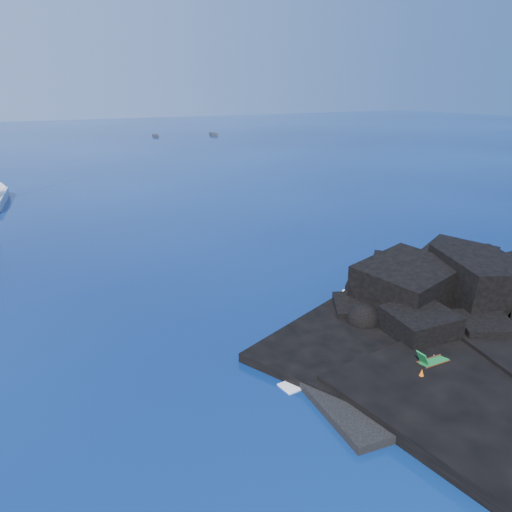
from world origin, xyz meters
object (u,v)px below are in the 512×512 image
(sunbather, at_px, (427,360))
(marker_cone, at_px, (421,375))
(distant_boat_b, at_px, (213,135))
(distant_boat_a, at_px, (156,136))
(deck_chair, at_px, (434,357))

(sunbather, height_order, marker_cone, marker_cone)
(distant_boat_b, bearing_deg, distant_boat_a, 179.41)
(marker_cone, xyz_separation_m, distant_boat_b, (40.71, 113.51, -0.64))
(deck_chair, height_order, distant_boat_a, deck_chair)
(deck_chair, distance_m, distant_boat_b, 119.64)
(marker_cone, height_order, distant_boat_b, marker_cone)
(sunbather, bearing_deg, distant_boat_b, 68.81)
(deck_chair, height_order, distant_boat_b, deck_chair)
(marker_cone, bearing_deg, sunbather, 35.12)
(deck_chair, bearing_deg, distant_boat_a, 79.67)
(deck_chair, xyz_separation_m, distant_boat_a, (24.41, 116.47, -0.87))
(sunbather, distance_m, distant_boat_b, 119.25)
(deck_chair, distance_m, distant_boat_a, 119.00)
(sunbather, relative_size, distant_boat_b, 0.38)
(marker_cone, relative_size, distant_boat_b, 0.13)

